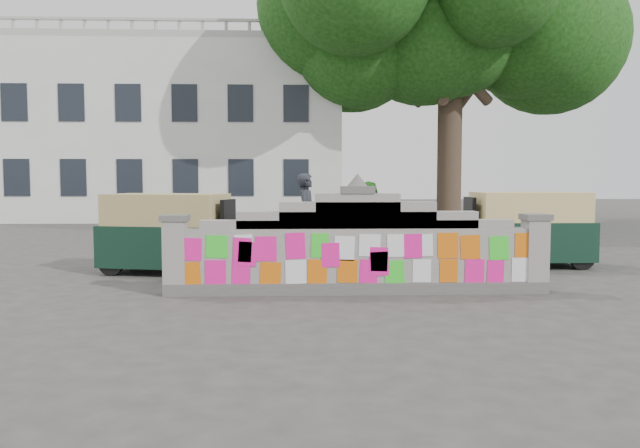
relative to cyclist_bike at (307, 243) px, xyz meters
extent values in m
plane|color=#383533|center=(0.78, -3.27, -0.53)|extent=(100.00, 100.00, 0.00)
cube|color=#4C4C49|center=(0.78, -3.27, -0.43)|extent=(6.40, 0.42, 0.20)
cube|color=gray|center=(0.78, -3.27, 0.07)|extent=(6.40, 0.32, 1.00)
cube|color=gray|center=(0.78, -3.27, 0.64)|extent=(5.20, 0.32, 0.14)
cube|color=gray|center=(0.78, -3.27, 0.71)|extent=(4.00, 0.32, 0.28)
cube|color=gray|center=(0.78, -3.27, 0.79)|extent=(2.60, 0.32, 0.44)
cube|color=gray|center=(0.78, -3.27, 0.86)|extent=(1.40, 0.32, 0.58)
cube|color=#4C4C49|center=(0.78, -3.27, 1.21)|extent=(0.55, 0.36, 0.12)
cone|color=#4C4C49|center=(0.78, -3.27, 1.37)|extent=(0.36, 0.36, 0.22)
cube|color=gray|center=(-2.24, -3.27, 0.09)|extent=(0.36, 0.40, 1.24)
cube|color=#4C4C49|center=(-2.24, -3.27, 0.75)|extent=(0.44, 0.44, 0.10)
cube|color=gray|center=(3.80, -3.27, 0.09)|extent=(0.36, 0.40, 1.24)
cube|color=#4C4C49|center=(3.80, -3.27, 0.75)|extent=(0.44, 0.44, 0.10)
cube|color=silver|center=(-6.22, 18.73, 3.47)|extent=(16.00, 10.00, 8.00)
cylinder|color=#38281E|center=(6.78, 14.73, 2.47)|extent=(1.10, 1.10, 6.00)
ellipsoid|color=#0F380C|center=(6.78, 14.73, 8.47)|extent=(12.00, 10.00, 6.00)
imported|color=black|center=(0.00, 0.00, 0.00)|extent=(2.13, 1.19, 1.06)
imported|color=#22242B|center=(0.00, 0.00, 0.37)|extent=(0.58, 0.74, 1.79)
imported|color=#2D8524|center=(1.19, -1.09, 0.41)|extent=(0.77, 0.95, 1.88)
cube|color=black|center=(-2.87, -0.80, 0.05)|extent=(2.74, 1.88, 0.84)
cube|color=tan|center=(-2.87, -0.80, 0.78)|extent=(2.53, 1.78, 0.63)
cube|color=black|center=(-1.60, -1.09, 0.05)|extent=(0.67, 0.83, 0.73)
cube|color=black|center=(-1.60, -1.09, 0.67)|extent=(0.24, 0.73, 0.63)
cylinder|color=black|center=(-1.50, -1.11, -0.27)|extent=(0.54, 0.24, 0.52)
cylinder|color=black|center=(-3.92, -1.15, -0.27)|extent=(0.54, 0.24, 0.52)
cylinder|color=black|center=(-3.66, -0.03, -0.27)|extent=(0.54, 0.24, 0.52)
cube|color=black|center=(4.87, -0.15, 0.05)|extent=(2.53, 1.38, 0.84)
cube|color=#D5BA71|center=(4.87, -0.15, 0.79)|extent=(2.32, 1.32, 0.63)
cube|color=black|center=(3.55, -0.14, 0.05)|extent=(0.53, 0.74, 0.74)
cube|color=black|center=(3.55, -0.14, 0.68)|extent=(0.09, 0.74, 0.63)
cylinder|color=black|center=(3.45, -0.14, -0.27)|extent=(0.53, 0.13, 0.53)
cylinder|color=black|center=(5.82, 0.43, -0.27)|extent=(0.53, 0.13, 0.53)
cylinder|color=black|center=(5.82, -0.73, -0.27)|extent=(0.53, 0.13, 0.53)
camera|label=1|loc=(-0.25, -13.60, 1.38)|focal=35.00mm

